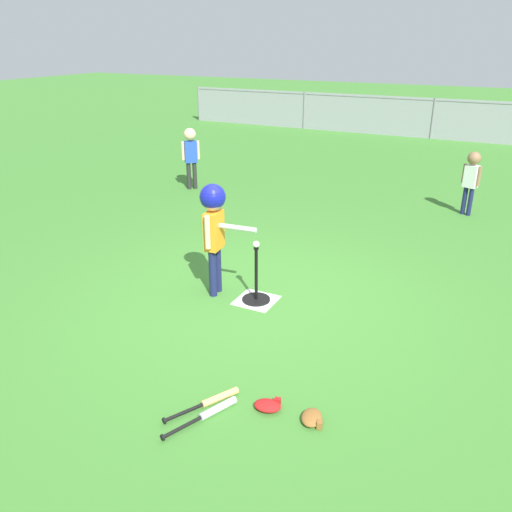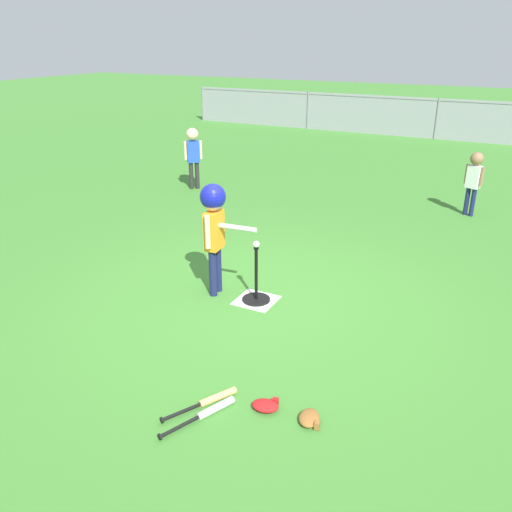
{
  "view_description": "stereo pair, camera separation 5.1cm",
  "coord_description": "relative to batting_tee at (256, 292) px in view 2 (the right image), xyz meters",
  "views": [
    {
      "loc": [
        2.37,
        -4.72,
        2.78
      ],
      "look_at": [
        -0.0,
        -0.02,
        0.55
      ],
      "focal_mm": 36.5,
      "sensor_mm": 36.0,
      "label": 1
    },
    {
      "loc": [
        2.41,
        -4.69,
        2.78
      ],
      "look_at": [
        -0.0,
        -0.02,
        0.55
      ],
      "focal_mm": 36.5,
      "sensor_mm": 36.0,
      "label": 2
    }
  ],
  "objects": [
    {
      "name": "batting_tee",
      "position": [
        0.0,
        0.0,
        0.0
      ],
      "size": [
        0.32,
        0.32,
        0.65
      ],
      "color": "black",
      "rests_on": "ground_plane"
    },
    {
      "name": "ground_plane",
      "position": [
        0.0,
        0.02,
        -0.1
      ],
      "size": [
        60.0,
        60.0,
        0.0
      ],
      "primitive_type": "plane",
      "color": "#3D7A2D"
    },
    {
      "name": "batter_child",
      "position": [
        -0.5,
        -0.04,
        0.83
      ],
      "size": [
        0.65,
        0.37,
        1.31
      ],
      "color": "#191E4C",
      "rests_on": "ground_plane"
    },
    {
      "name": "baseball_on_tee",
      "position": [
        0.0,
        0.0,
        0.59
      ],
      "size": [
        0.07,
        0.07,
        0.07
      ],
      "primitive_type": "sphere",
      "color": "white",
      "rests_on": "batting_tee"
    },
    {
      "name": "fielder_deep_right",
      "position": [
        -3.24,
        3.64,
        0.66
      ],
      "size": [
        0.28,
        0.26,
        1.18
      ],
      "color": "#262626",
      "rests_on": "ground_plane"
    },
    {
      "name": "fielder_near_right",
      "position": [
        1.76,
        4.36,
        0.58
      ],
      "size": [
        0.3,
        0.21,
        1.06
      ],
      "color": "#191E4C",
      "rests_on": "ground_plane"
    },
    {
      "name": "glove_by_plate",
      "position": [
        1.3,
        -1.61,
        -0.07
      ],
      "size": [
        0.21,
        0.25,
        0.07
      ],
      "color": "brown",
      "rests_on": "ground_plane"
    },
    {
      "name": "outfield_fence",
      "position": [
        0.0,
        11.37,
        0.51
      ],
      "size": [
        16.06,
        0.06,
        1.15
      ],
      "color": "slate",
      "rests_on": "ground_plane"
    },
    {
      "name": "home_plate",
      "position": [
        0.0,
        0.0,
        -0.1
      ],
      "size": [
        0.44,
        0.44,
        0.01
      ],
      "primitive_type": "cube",
      "color": "white",
      "rests_on": "ground_plane"
    },
    {
      "name": "glove_near_bats",
      "position": [
        0.93,
        -1.63,
        -0.07
      ],
      "size": [
        0.25,
        0.21,
        0.07
      ],
      "color": "#B21919",
      "rests_on": "ground_plane"
    },
    {
      "name": "spare_bat_silver",
      "position": [
        0.56,
        -1.9,
        -0.07
      ],
      "size": [
        0.32,
        0.66,
        0.06
      ],
      "color": "silver",
      "rests_on": "ground_plane"
    },
    {
      "name": "spare_bat_wood",
      "position": [
        0.49,
        -1.77,
        -0.07
      ],
      "size": [
        0.37,
        0.62,
        0.06
      ],
      "color": "#DBB266",
      "rests_on": "ground_plane"
    }
  ]
}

